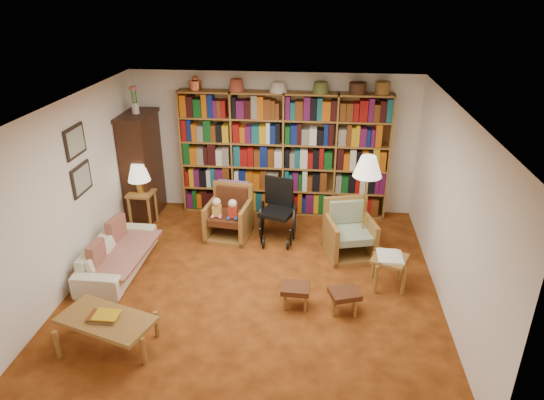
# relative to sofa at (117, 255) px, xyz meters

# --- Properties ---
(floor) EXTENTS (5.00, 5.00, 0.00)m
(floor) POSITION_rel_sofa_xyz_m (2.05, -0.15, -0.24)
(floor) COLOR #9A4C17
(floor) RESTS_ON ground
(ceiling) EXTENTS (5.00, 5.00, 0.00)m
(ceiling) POSITION_rel_sofa_xyz_m (2.05, -0.15, 2.26)
(ceiling) COLOR silver
(ceiling) RESTS_ON wall_back
(wall_back) EXTENTS (5.00, 0.00, 5.00)m
(wall_back) POSITION_rel_sofa_xyz_m (2.05, 2.35, 1.01)
(wall_back) COLOR white
(wall_back) RESTS_ON floor
(wall_front) EXTENTS (5.00, 0.00, 5.00)m
(wall_front) POSITION_rel_sofa_xyz_m (2.05, -2.65, 1.01)
(wall_front) COLOR white
(wall_front) RESTS_ON floor
(wall_left) EXTENTS (0.00, 5.00, 5.00)m
(wall_left) POSITION_rel_sofa_xyz_m (-0.45, -0.15, 1.01)
(wall_left) COLOR white
(wall_left) RESTS_ON floor
(wall_right) EXTENTS (0.00, 5.00, 5.00)m
(wall_right) POSITION_rel_sofa_xyz_m (4.55, -0.15, 1.01)
(wall_right) COLOR white
(wall_right) RESTS_ON floor
(bookshelf) EXTENTS (3.60, 0.30, 2.42)m
(bookshelf) POSITION_rel_sofa_xyz_m (2.25, 2.18, 0.93)
(bookshelf) COLOR olive
(bookshelf) RESTS_ON floor
(curio_cabinet) EXTENTS (0.50, 0.95, 2.40)m
(curio_cabinet) POSITION_rel_sofa_xyz_m (-0.20, 1.85, 0.71)
(curio_cabinet) COLOR #361C0E
(curio_cabinet) RESTS_ON floor
(framed_pictures) EXTENTS (0.03, 0.52, 0.97)m
(framed_pictures) POSITION_rel_sofa_xyz_m (-0.43, 0.15, 1.38)
(framed_pictures) COLOR black
(framed_pictures) RESTS_ON wall_left
(sofa) EXTENTS (1.66, 0.65, 0.48)m
(sofa) POSITION_rel_sofa_xyz_m (0.00, 0.00, 0.00)
(sofa) COLOR #ECE4C8
(sofa) RESTS_ON floor
(sofa_throw) EXTENTS (0.83, 1.46, 0.04)m
(sofa_throw) POSITION_rel_sofa_xyz_m (0.05, 0.00, 0.06)
(sofa_throw) COLOR #C8AE92
(sofa_throw) RESTS_ON sofa
(cushion_left) EXTENTS (0.18, 0.40, 0.39)m
(cushion_left) POSITION_rel_sofa_xyz_m (-0.13, 0.35, 0.21)
(cushion_left) COLOR maroon
(cushion_left) RESTS_ON sofa
(cushion_right) EXTENTS (0.12, 0.36, 0.36)m
(cushion_right) POSITION_rel_sofa_xyz_m (-0.13, -0.35, 0.21)
(cushion_right) COLOR maroon
(cushion_right) RESTS_ON sofa
(side_table_lamp) EXTENTS (0.43, 0.43, 0.62)m
(side_table_lamp) POSITION_rel_sofa_xyz_m (-0.10, 1.40, 0.22)
(side_table_lamp) COLOR olive
(side_table_lamp) RESTS_ON floor
(table_lamp) EXTENTS (0.37, 0.37, 0.51)m
(table_lamp) POSITION_rel_sofa_xyz_m (-0.10, 1.40, 0.73)
(table_lamp) COLOR #B8903B
(table_lamp) RESTS_ON side_table_lamp
(armchair_leather) EXTENTS (0.75, 0.79, 0.86)m
(armchair_leather) POSITION_rel_sofa_xyz_m (1.44, 1.23, 0.11)
(armchair_leather) COLOR olive
(armchair_leather) RESTS_ON floor
(armchair_sage) EXTENTS (0.86, 0.87, 0.86)m
(armchair_sage) POSITION_rel_sofa_xyz_m (3.39, 0.84, 0.08)
(armchair_sage) COLOR olive
(armchair_sage) RESTS_ON floor
(wheelchair) EXTENTS (0.61, 0.79, 0.99)m
(wheelchair) POSITION_rel_sofa_xyz_m (2.24, 1.24, 0.21)
(wheelchair) COLOR black
(wheelchair) RESTS_ON floor
(floor_lamp) EXTENTS (0.42, 0.42, 1.60)m
(floor_lamp) POSITION_rel_sofa_xyz_m (3.58, 0.82, 1.14)
(floor_lamp) COLOR #B8903B
(floor_lamp) RESTS_ON floor
(side_table_papers) EXTENTS (0.57, 0.57, 0.50)m
(side_table_papers) POSITION_rel_sofa_xyz_m (3.88, -0.05, 0.15)
(side_table_papers) COLOR olive
(side_table_papers) RESTS_ON floor
(footstool_a) EXTENTS (0.37, 0.32, 0.31)m
(footstool_a) POSITION_rel_sofa_xyz_m (2.64, -0.63, 0.01)
(footstool_a) COLOR #4C2614
(footstool_a) RESTS_ON floor
(footstool_b) EXTENTS (0.45, 0.41, 0.31)m
(footstool_b) POSITION_rel_sofa_xyz_m (3.27, -0.68, 0.01)
(footstool_b) COLOR #4C2614
(footstool_b) RESTS_ON floor
(coffee_table) EXTENTS (1.20, 0.85, 0.46)m
(coffee_table) POSITION_rel_sofa_xyz_m (0.54, -1.62, 0.11)
(coffee_table) COLOR olive
(coffee_table) RESTS_ON floor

